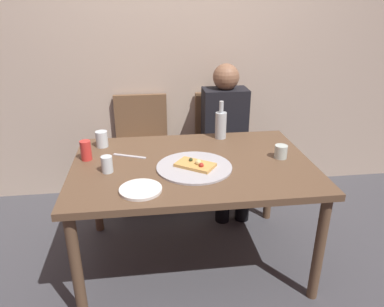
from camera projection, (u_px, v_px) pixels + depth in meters
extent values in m
plane|color=#424247|center=(192.00, 258.00, 2.48)|extent=(8.00, 8.00, 0.00)
cube|color=#BCA893|center=(175.00, 43.00, 2.97)|extent=(6.00, 0.10, 2.60)
cube|color=brown|center=(192.00, 165.00, 2.20)|extent=(1.44, 0.98, 0.04)
cylinder|color=brown|center=(77.00, 270.00, 1.88)|extent=(0.06, 0.06, 0.68)
cylinder|color=brown|center=(319.00, 249.00, 2.03)|extent=(0.06, 0.06, 0.68)
cylinder|color=brown|center=(96.00, 190.00, 2.66)|extent=(0.06, 0.06, 0.68)
cylinder|color=brown|center=(270.00, 180.00, 2.81)|extent=(0.06, 0.06, 0.68)
cylinder|color=#ADADB2|center=(194.00, 167.00, 2.12)|extent=(0.44, 0.44, 0.01)
cube|color=tan|center=(195.00, 165.00, 2.11)|extent=(0.25, 0.23, 0.02)
sphere|color=#EAD184|center=(198.00, 162.00, 2.10)|extent=(0.04, 0.04, 0.04)
sphere|color=#2D381E|center=(191.00, 160.00, 2.14)|extent=(0.02, 0.02, 0.02)
sphere|color=#B22D23|center=(201.00, 165.00, 2.07)|extent=(0.03, 0.03, 0.03)
cylinder|color=#B2BCC1|center=(221.00, 125.00, 2.55)|extent=(0.08, 0.08, 0.19)
cylinder|color=#B2BCC1|center=(221.00, 107.00, 2.49)|extent=(0.03, 0.03, 0.08)
cylinder|color=#B7C6BC|center=(281.00, 152.00, 2.24)|extent=(0.08, 0.08, 0.08)
cylinder|color=silver|center=(107.00, 164.00, 2.06)|extent=(0.07, 0.07, 0.10)
cylinder|color=silver|center=(102.00, 139.00, 2.41)|extent=(0.08, 0.08, 0.11)
cylinder|color=red|center=(86.00, 150.00, 2.21)|extent=(0.07, 0.07, 0.12)
cylinder|color=white|center=(141.00, 190.00, 1.87)|extent=(0.22, 0.22, 0.02)
cube|color=#B7B7BC|center=(129.00, 156.00, 2.28)|extent=(0.21, 0.11, 0.01)
cube|color=brown|center=(143.00, 154.00, 3.00)|extent=(0.44, 0.44, 0.05)
cube|color=brown|center=(141.00, 120.00, 3.10)|extent=(0.44, 0.04, 0.45)
cylinder|color=brown|center=(168.00, 189.00, 2.95)|extent=(0.04, 0.04, 0.42)
cylinder|color=brown|center=(120.00, 191.00, 2.90)|extent=(0.04, 0.04, 0.42)
cylinder|color=brown|center=(165.00, 169.00, 3.29)|extent=(0.04, 0.04, 0.42)
cylinder|color=brown|center=(123.00, 171.00, 3.25)|extent=(0.04, 0.04, 0.42)
cube|color=brown|center=(224.00, 150.00, 3.08)|extent=(0.44, 0.44, 0.05)
cube|color=brown|center=(220.00, 117.00, 3.18)|extent=(0.44, 0.04, 0.45)
cylinder|color=brown|center=(250.00, 183.00, 3.03)|extent=(0.04, 0.04, 0.42)
cylinder|color=brown|center=(205.00, 186.00, 2.98)|extent=(0.04, 0.04, 0.42)
cylinder|color=brown|center=(239.00, 164.00, 3.37)|extent=(0.04, 0.04, 0.42)
cylinder|color=brown|center=(198.00, 167.00, 3.33)|extent=(0.04, 0.04, 0.42)
cube|color=black|center=(224.00, 120.00, 3.00)|extent=(0.36, 0.22, 0.52)
sphere|color=brown|center=(226.00, 77.00, 2.86)|extent=(0.21, 0.21, 0.21)
cylinder|color=black|center=(238.00, 158.00, 2.93)|extent=(0.12, 0.40, 0.12)
cylinder|color=black|center=(219.00, 159.00, 2.91)|extent=(0.12, 0.40, 0.12)
cylinder|color=black|center=(243.00, 194.00, 2.84)|extent=(0.11, 0.11, 0.45)
cylinder|color=black|center=(223.00, 196.00, 2.82)|extent=(0.11, 0.11, 0.45)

